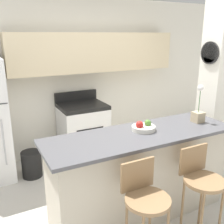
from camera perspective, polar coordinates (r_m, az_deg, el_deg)
ground_plane at (r=3.27m, az=5.93°, el=-20.79°), size 14.00×14.00×0.00m
wall_back at (r=4.38m, az=-6.29°, el=9.46°), size 5.60×0.38×2.55m
pillar_right at (r=3.71m, az=21.75°, el=4.52°), size 0.38×0.32×2.55m
counter_bar at (r=2.99m, az=6.21°, el=-13.24°), size 2.11×0.68×0.98m
stove_range at (r=4.32m, az=-6.31°, el=-4.10°), size 0.72×0.61×1.07m
bar_stool_left at (r=2.38m, az=7.18°, el=-18.28°), size 0.39×0.39×0.93m
bar_stool_right at (r=2.75m, az=18.81°, el=-13.89°), size 0.39×0.39×0.93m
orchid_vase at (r=3.24m, az=18.23°, el=-0.02°), size 0.12×0.12×0.45m
fruit_bowl at (r=2.84m, az=6.85°, el=-3.32°), size 0.25×0.25×0.12m
trash_bin at (r=4.00m, az=-17.09°, el=-10.79°), size 0.28×0.28×0.38m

